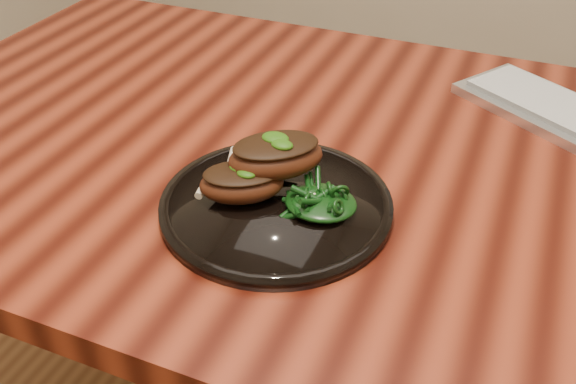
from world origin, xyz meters
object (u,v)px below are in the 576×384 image
(plate, at_px, (276,205))
(lamb_chop_front, at_px, (241,182))
(desk, at_px, (414,219))
(greens_heap, at_px, (321,199))

(plate, xyz_separation_m, lamb_chop_front, (-0.04, -0.01, 0.03))
(desk, xyz_separation_m, lamb_chop_front, (-0.18, -0.16, 0.12))
(greens_heap, bearing_deg, desk, 60.66)
(plate, bearing_deg, desk, 48.34)
(lamb_chop_front, xyz_separation_m, greens_heap, (0.09, 0.01, -0.01))
(lamb_chop_front, distance_m, greens_heap, 0.09)
(plate, bearing_deg, greens_heap, 5.19)
(desk, distance_m, plate, 0.22)
(desk, distance_m, lamb_chop_front, 0.27)
(desk, bearing_deg, plate, -131.66)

